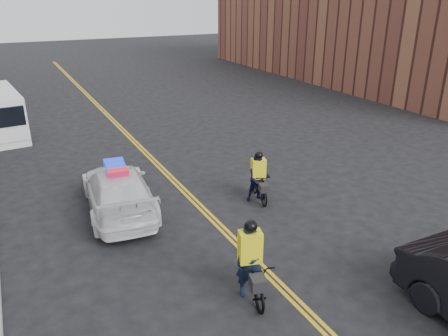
% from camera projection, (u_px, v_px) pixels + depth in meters
% --- Properties ---
extents(ground, '(120.00, 120.00, 0.00)m').
position_uv_depth(ground, '(229.00, 236.00, 12.48)').
color(ground, black).
rests_on(ground, ground).
extents(center_line_left, '(0.10, 60.00, 0.01)m').
position_uv_depth(center_line_left, '(143.00, 152.00, 19.05)').
color(center_line_left, gold).
rests_on(center_line_left, ground).
extents(center_line_right, '(0.10, 60.00, 0.01)m').
position_uv_depth(center_line_right, '(146.00, 151.00, 19.12)').
color(center_line_right, gold).
rests_on(center_line_right, ground).
extents(building_across, '(12.00, 30.00, 11.00)m').
position_uv_depth(building_across, '(369.00, 6.00, 34.58)').
color(building_across, brown).
rests_on(building_across, ground).
extents(police_cruiser, '(2.45, 4.99, 1.56)m').
position_uv_depth(police_cruiser, '(118.00, 190.00, 13.68)').
color(police_cruiser, white).
rests_on(police_cruiser, ground).
extents(cyclist_near, '(1.17, 2.06, 1.91)m').
position_uv_depth(cyclist_near, '(250.00, 270.00, 9.81)').
color(cyclist_near, black).
rests_on(cyclist_near, ground).
extents(cyclist_far, '(0.89, 1.77, 1.72)m').
position_uv_depth(cyclist_far, '(258.00, 181.00, 14.37)').
color(cyclist_far, black).
rests_on(cyclist_far, ground).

